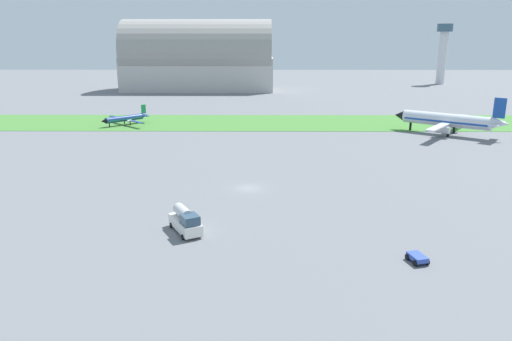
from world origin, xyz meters
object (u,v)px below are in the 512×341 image
object	(u,v)px
airplane_taxiing_turboprop	(125,118)
baggage_cart_midfield	(417,258)
airplane_parked_jet_far	(448,120)
control_tower	(443,48)
fuel_truck_near_gate	(185,221)

from	to	relation	value
airplane_taxiing_turboprop	baggage_cart_midfield	world-z (taller)	airplane_taxiing_turboprop
airplane_parked_jet_far	airplane_taxiing_turboprop	bearing A→B (deg)	28.07
baggage_cart_midfield	control_tower	world-z (taller)	control_tower
airplane_taxiing_turboprop	fuel_truck_near_gate	bearing A→B (deg)	65.12
airplane_taxiing_turboprop	control_tower	distance (m)	186.47
airplane_parked_jet_far	baggage_cart_midfield	distance (m)	80.85
airplane_taxiing_turboprop	control_tower	xyz separation A→B (m)	(136.07, 126.40, 16.75)
airplane_parked_jet_far	control_tower	bearing A→B (deg)	-72.05
airplane_parked_jet_far	fuel_truck_near_gate	world-z (taller)	airplane_parked_jet_far
airplane_taxiing_turboprop	fuel_truck_near_gate	distance (m)	84.79
airplane_parked_jet_far	baggage_cart_midfield	size ratio (longest dim) A/B	9.19
baggage_cart_midfield	control_tower	size ratio (longest dim) A/B	0.09
fuel_truck_near_gate	control_tower	size ratio (longest dim) A/B	0.22
airplane_taxiing_turboprop	baggage_cart_midfield	size ratio (longest dim) A/B	4.86
airplane_parked_jet_far	baggage_cart_midfield	bearing A→B (deg)	104.24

